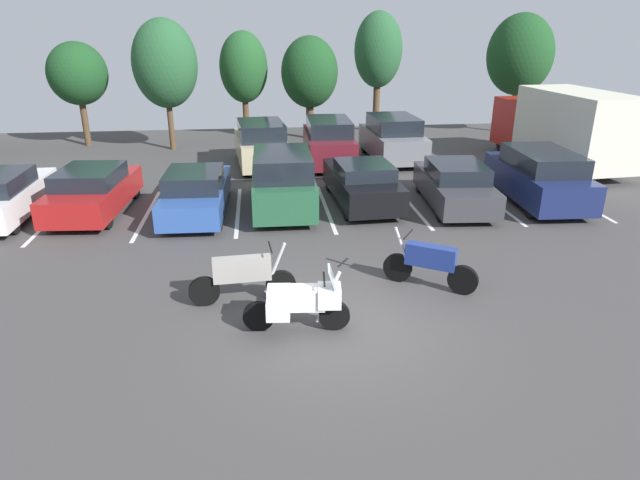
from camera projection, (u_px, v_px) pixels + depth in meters
The scene contains 22 objects.
ground at pixel (342, 327), 10.87m from camera, with size 44.00×44.00×0.10m, color #423F3F.
motorcycle_touring at pixel (300, 301), 10.48m from camera, with size 2.07×0.97×1.32m.
motorcycle_second at pixel (430, 263), 12.20m from camera, with size 1.89×1.26×1.32m.
motorcycle_third at pixel (243, 276), 11.55m from camera, with size 2.27×0.62×1.30m.
parking_stripes at pixel (238, 211), 17.44m from camera, with size 22.65×4.90×0.01m.
car_white at pixel (1, 196), 16.50m from camera, with size 1.88×4.52×1.46m.
car_red at pixel (93, 191), 17.00m from camera, with size 2.16×4.53×1.45m.
car_blue at pixel (196, 192), 16.98m from camera, with size 1.90×4.79×1.42m.
car_green at pixel (282, 181), 17.23m from camera, with size 1.91×4.61×1.91m.
car_black at pixel (362, 183), 17.87m from camera, with size 2.02×4.61×1.43m.
car_charcoal at pixel (455, 185), 17.66m from camera, with size 2.09×4.54×1.44m.
car_navy at pixel (538, 176), 17.97m from camera, with size 2.13×4.87×1.76m.
car_far_champagne at pixel (261, 144), 22.48m from camera, with size 2.27×4.56×1.86m.
car_far_maroon at pixel (329, 142), 22.90m from camera, with size 1.95×4.67×1.89m.
car_far_grey at pixel (392, 139), 23.53m from camera, with size 2.10×4.62×1.89m.
box_truck at pixel (563, 127), 22.29m from camera, with size 2.91×7.20×3.11m.
tree_right at pixel (165, 64), 24.48m from camera, with size 2.88×2.88×5.79m.
tree_center_right at pixel (520, 55), 28.26m from camera, with size 3.35×3.35×6.06m.
tree_left at pixel (78, 74), 25.50m from camera, with size 2.71×2.71×4.79m.
tree_center_left at pixel (310, 73), 27.15m from camera, with size 2.81×2.81×5.00m.
tree_rear at pixel (378, 51), 28.60m from camera, with size 2.50×2.50×6.15m.
tree_center at pixel (244, 68), 27.73m from camera, with size 2.43×2.43×5.21m.
Camera 1 is at (-1.50, -9.35, 5.58)m, focal length 30.80 mm.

